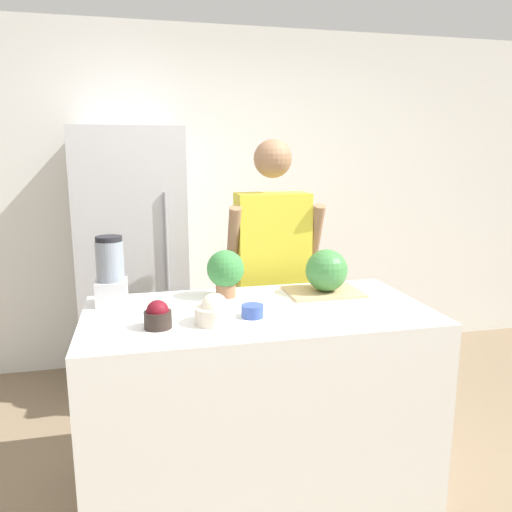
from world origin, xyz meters
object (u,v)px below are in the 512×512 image
refrigerator (134,260)px  bowl_small_blue (252,311)px  person (272,280)px  bowl_cherries (158,316)px  bowl_cream (215,311)px  watermelon (327,270)px  blender (111,273)px  potted_plant (225,271)px

refrigerator → bowl_small_blue: (0.53, -1.47, 0.05)m
person → bowl_cherries: person is taller
bowl_cream → watermelon: bearing=27.4°
bowl_cherries → bowl_cream: bowl_cream is taller
watermelon → bowl_small_blue: 0.56m
blender → watermelon: bearing=-2.9°
blender → bowl_cream: bearing=-40.8°
bowl_cream → potted_plant: potted_plant is taller
refrigerator → bowl_cherries: refrigerator is taller
refrigerator → bowl_cream: refrigerator is taller
watermelon → potted_plant: (-0.53, 0.06, 0.01)m
watermelon → refrigerator: bearing=130.3°
watermelon → bowl_cream: watermelon is taller
refrigerator → bowl_small_blue: size_ratio=18.13×
bowl_small_blue → bowl_cherries: bearing=-173.5°
refrigerator → blender: bearing=-94.7°
potted_plant → bowl_cherries: bearing=-131.9°
bowl_cherries → bowl_cream: 0.24m
refrigerator → potted_plant: (0.47, -1.12, 0.16)m
refrigerator → bowl_cherries: bearing=-85.8°
person → bowl_cream: size_ratio=9.88×
watermelon → bowl_cherries: watermelon is taller
watermelon → bowl_small_blue: (-0.46, -0.29, -0.10)m
refrigerator → person: 1.08m
watermelon → bowl_cream: 0.73m
refrigerator → potted_plant: refrigerator is taller
person → bowl_cream: 0.95m
watermelon → bowl_small_blue: bearing=-147.7°
person → watermelon: 0.54m
person → blender: person is taller
bowl_small_blue → potted_plant: (-0.06, 0.35, 0.11)m
watermelon → bowl_cream: (-0.64, -0.33, -0.07)m
person → bowl_cherries: 1.10m
bowl_cherries → bowl_small_blue: bowl_cherries is taller
blender → potted_plant: bearing=0.4°
refrigerator → potted_plant: bearing=-67.1°
refrigerator → watermelon: (1.00, -1.18, 0.14)m
watermelon → bowl_cherries: size_ratio=1.82×
potted_plant → blender: bearing=-179.6°
bowl_cream → bowl_small_blue: bearing=12.4°
refrigerator → person: size_ratio=1.05×
bowl_cherries → refrigerator: bearing=94.2°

